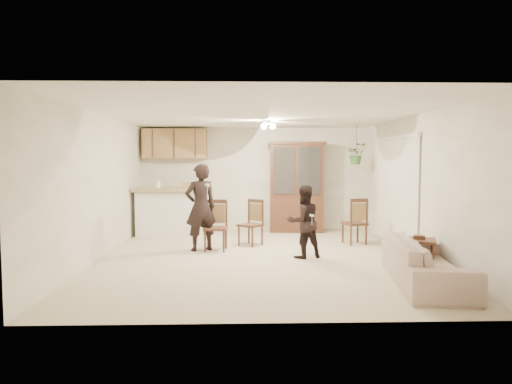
{
  "coord_description": "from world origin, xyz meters",
  "views": [
    {
      "loc": [
        -0.28,
        -7.92,
        1.71
      ],
      "look_at": [
        -0.04,
        0.4,
        1.13
      ],
      "focal_mm": 32.0,
      "sensor_mm": 36.0,
      "label": 1
    }
  ],
  "objects_px": {
    "sofa": "(426,258)",
    "chair_hutch_right": "(354,231)",
    "china_hutch": "(297,188)",
    "child": "(304,220)",
    "chair_bar": "(216,236)",
    "adult": "(201,203)",
    "side_table": "(419,255)",
    "chair_hutch_left": "(251,232)"
  },
  "relations": [
    {
      "from": "child",
      "to": "china_hutch",
      "type": "relative_size",
      "value": 0.63
    },
    {
      "from": "child",
      "to": "chair_hutch_right",
      "type": "xyz_separation_m",
      "value": [
        1.22,
        1.3,
        -0.41
      ]
    },
    {
      "from": "child",
      "to": "side_table",
      "type": "height_order",
      "value": "child"
    },
    {
      "from": "china_hutch",
      "to": "chair_hutch_right",
      "type": "xyz_separation_m",
      "value": [
        0.99,
        -1.65,
        -0.79
      ]
    },
    {
      "from": "side_table",
      "to": "chair_hutch_right",
      "type": "height_order",
      "value": "chair_hutch_right"
    },
    {
      "from": "child",
      "to": "chair_bar",
      "type": "height_order",
      "value": "child"
    },
    {
      "from": "adult",
      "to": "side_table",
      "type": "distance_m",
      "value": 3.96
    },
    {
      "from": "child",
      "to": "sofa",
      "type": "bearing_deg",
      "value": 109.1
    },
    {
      "from": "chair_bar",
      "to": "chair_hutch_right",
      "type": "relative_size",
      "value": 1.01
    },
    {
      "from": "adult",
      "to": "chair_hutch_right",
      "type": "height_order",
      "value": "adult"
    },
    {
      "from": "chair_hutch_right",
      "to": "chair_hutch_left",
      "type": "bearing_deg",
      "value": -12.77
    },
    {
      "from": "adult",
      "to": "sofa",
      "type": "bearing_deg",
      "value": 118.71
    },
    {
      "from": "sofa",
      "to": "chair_hutch_right",
      "type": "distance_m",
      "value": 3.07
    },
    {
      "from": "chair_hutch_left",
      "to": "china_hutch",
      "type": "bearing_deg",
      "value": 94.35
    },
    {
      "from": "china_hutch",
      "to": "chair_hutch_right",
      "type": "distance_m",
      "value": 2.08
    },
    {
      "from": "china_hutch",
      "to": "chair_hutch_left",
      "type": "height_order",
      "value": "china_hutch"
    },
    {
      "from": "china_hutch",
      "to": "chair_hutch_left",
      "type": "xyz_separation_m",
      "value": [
        -1.13,
        -1.74,
        -0.8
      ]
    },
    {
      "from": "child",
      "to": "chair_bar",
      "type": "bearing_deg",
      "value": -44.24
    },
    {
      "from": "side_table",
      "to": "chair_hutch_right",
      "type": "xyz_separation_m",
      "value": [
        -0.4,
        2.4,
        -0.0
      ]
    },
    {
      "from": "child",
      "to": "adult",
      "type": "bearing_deg",
      "value": -40.9
    },
    {
      "from": "chair_bar",
      "to": "chair_hutch_right",
      "type": "distance_m",
      "value": 2.86
    },
    {
      "from": "child",
      "to": "chair_hutch_left",
      "type": "height_order",
      "value": "child"
    },
    {
      "from": "sofa",
      "to": "chair_hutch_left",
      "type": "distance_m",
      "value": 3.8
    },
    {
      "from": "adult",
      "to": "chair_hutch_left",
      "type": "relative_size",
      "value": 1.96
    },
    {
      "from": "side_table",
      "to": "adult",
      "type": "bearing_deg",
      "value": 152.48
    },
    {
      "from": "child",
      "to": "china_hutch",
      "type": "bearing_deg",
      "value": -114.57
    },
    {
      "from": "chair_hutch_left",
      "to": "child",
      "type": "bearing_deg",
      "value": -15.78
    },
    {
      "from": "child",
      "to": "side_table",
      "type": "relative_size",
      "value": 2.23
    },
    {
      "from": "china_hutch",
      "to": "chair_bar",
      "type": "xyz_separation_m",
      "value": [
        -1.8,
        -2.25,
        -0.79
      ]
    },
    {
      "from": "sofa",
      "to": "adult",
      "type": "relative_size",
      "value": 1.04
    },
    {
      "from": "child",
      "to": "chair_hutch_right",
      "type": "bearing_deg",
      "value": -153.44
    },
    {
      "from": "sofa",
      "to": "chair_hutch_right",
      "type": "height_order",
      "value": "chair_hutch_right"
    },
    {
      "from": "side_table",
      "to": "chair_hutch_left",
      "type": "relative_size",
      "value": 0.66
    },
    {
      "from": "adult",
      "to": "chair_hutch_left",
      "type": "xyz_separation_m",
      "value": [
        0.95,
        0.51,
        -0.64
      ]
    },
    {
      "from": "sofa",
      "to": "side_table",
      "type": "xyz_separation_m",
      "value": [
        0.16,
        0.66,
        -0.1
      ]
    },
    {
      "from": "china_hutch",
      "to": "chair_hutch_left",
      "type": "relative_size",
      "value": 2.33
    },
    {
      "from": "child",
      "to": "china_hutch",
      "type": "distance_m",
      "value": 2.98
    },
    {
      "from": "china_hutch",
      "to": "adult",
      "type": "bearing_deg",
      "value": -127.63
    },
    {
      "from": "sofa",
      "to": "child",
      "type": "xyz_separation_m",
      "value": [
        -1.45,
        1.77,
        0.31
      ]
    },
    {
      "from": "chair_bar",
      "to": "adult",
      "type": "bearing_deg",
      "value": -174.64
    },
    {
      "from": "sofa",
      "to": "china_hutch",
      "type": "bearing_deg",
      "value": 22.48
    },
    {
      "from": "adult",
      "to": "chair_hutch_left",
      "type": "height_order",
      "value": "adult"
    }
  ]
}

